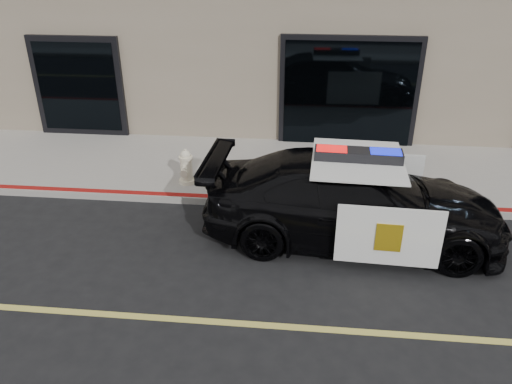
# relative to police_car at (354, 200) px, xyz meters

# --- Properties ---
(ground) EXTENTS (120.00, 120.00, 0.00)m
(ground) POSITION_rel_police_car_xyz_m (1.13, -2.49, -0.78)
(ground) COLOR black
(ground) RESTS_ON ground
(sidewalk_n) EXTENTS (60.00, 3.50, 0.15)m
(sidewalk_n) POSITION_rel_police_car_xyz_m (1.13, 2.76, -0.70)
(sidewalk_n) COLOR gray
(sidewalk_n) RESTS_ON ground
(police_car) EXTENTS (2.70, 5.50, 1.74)m
(police_car) POSITION_rel_police_car_xyz_m (0.00, 0.00, 0.00)
(police_car) COLOR black
(police_car) RESTS_ON ground
(fire_hydrant) EXTENTS (0.35, 0.49, 0.78)m
(fire_hydrant) POSITION_rel_police_car_xyz_m (-3.42, 1.67, -0.26)
(fire_hydrant) COLOR #FBEEC9
(fire_hydrant) RESTS_ON sidewalk_n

